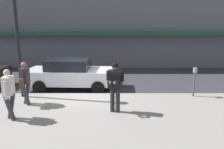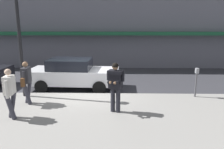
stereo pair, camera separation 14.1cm
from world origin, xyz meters
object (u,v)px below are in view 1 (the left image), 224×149
(pedestrian_with_bag, at_px, (25,81))
(street_lamp_post, at_px, (17,27))
(pedestrian_in_light_coat, at_px, (9,91))
(parking_meter, at_px, (195,78))
(man_texting_on_phone, at_px, (115,82))
(parked_sedan_mid, at_px, (72,74))

(pedestrian_with_bag, xyz_separation_m, street_lamp_post, (-0.54, 0.97, 2.03))
(pedestrian_in_light_coat, bearing_deg, parking_meter, 19.10)
(pedestrian_in_light_coat, bearing_deg, street_lamp_post, 103.25)
(pedestrian_in_light_coat, height_order, parking_meter, pedestrian_in_light_coat)
(man_texting_on_phone, bearing_deg, street_lamp_post, 156.67)
(street_lamp_post, xyz_separation_m, parking_meter, (7.49, 0.05, -2.17))
(man_texting_on_phone, bearing_deg, pedestrian_in_light_coat, -169.83)
(pedestrian_with_bag, height_order, parking_meter, pedestrian_with_bag)
(parking_meter, bearing_deg, street_lamp_post, -179.62)
(man_texting_on_phone, relative_size, pedestrian_with_bag, 1.06)
(parked_sedan_mid, bearing_deg, street_lamp_post, -138.06)
(pedestrian_in_light_coat, xyz_separation_m, street_lamp_post, (-0.55, 2.35, 2.03))
(man_texting_on_phone, height_order, pedestrian_in_light_coat, man_texting_on_phone)
(man_texting_on_phone, xyz_separation_m, street_lamp_post, (-4.02, 1.73, 1.89))
(man_texting_on_phone, distance_m, pedestrian_with_bag, 3.56)
(man_texting_on_phone, relative_size, pedestrian_in_light_coat, 1.06)
(man_texting_on_phone, height_order, street_lamp_post, street_lamp_post)
(parked_sedan_mid, distance_m, pedestrian_in_light_coat, 4.24)
(pedestrian_in_light_coat, relative_size, parking_meter, 1.34)
(pedestrian_in_light_coat, distance_m, parking_meter, 7.34)
(man_texting_on_phone, bearing_deg, parked_sedan_mid, 122.47)
(street_lamp_post, distance_m, parking_meter, 7.80)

